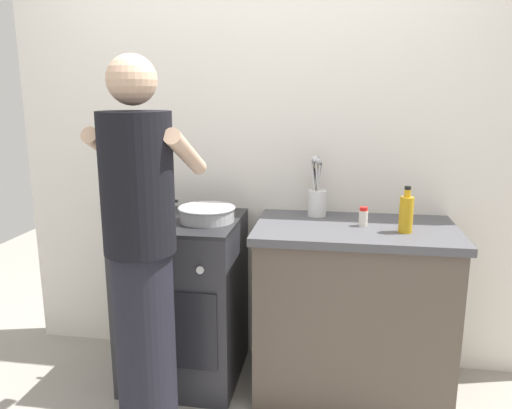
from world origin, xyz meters
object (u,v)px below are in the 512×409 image
object	(u,v)px
oil_bottle	(406,213)
person	(142,260)
pot	(154,209)
stove_range	(185,299)
mixing_bowl	(207,213)
spice_bottle	(363,217)
utensil_crock	(317,197)

from	to	relation	value
oil_bottle	person	xyz separation A→B (m)	(-1.13, -0.47, -0.13)
person	pot	bearing A→B (deg)	104.63
pot	person	bearing A→B (deg)	-75.37
stove_range	person	xyz separation A→B (m)	(-0.01, -0.54, 0.41)
mixing_bowl	person	distance (m)	0.56
pot	spice_bottle	size ratio (longest dim) A/B	2.74
mixing_bowl	utensil_crock	distance (m)	0.60
stove_range	utensil_crock	distance (m)	0.91
stove_range	utensil_crock	size ratio (longest dim) A/B	2.77
pot	mixing_bowl	bearing A→B (deg)	3.97
stove_range	oil_bottle	world-z (taller)	oil_bottle
mixing_bowl	spice_bottle	size ratio (longest dim) A/B	3.07
utensil_crock	person	xyz separation A→B (m)	(-0.70, -0.74, -0.14)
mixing_bowl	oil_bottle	xyz separation A→B (m)	(0.99, -0.06, 0.05)
mixing_bowl	person	bearing A→B (deg)	-105.53
stove_range	mixing_bowl	distance (m)	0.51
person	stove_range	bearing A→B (deg)	89.26
stove_range	oil_bottle	xyz separation A→B (m)	(1.13, -0.07, 0.54)
mixing_bowl	utensil_crock	bearing A→B (deg)	20.35
stove_range	utensil_crock	xyz separation A→B (m)	(0.70, 0.19, 0.55)
stove_range	mixing_bowl	bearing A→B (deg)	-6.47
mixing_bowl	oil_bottle	distance (m)	0.99
pot	mixing_bowl	size ratio (longest dim) A/B	0.89
pot	oil_bottle	world-z (taller)	oil_bottle
stove_range	utensil_crock	bearing A→B (deg)	15.31
stove_range	oil_bottle	bearing A→B (deg)	-3.72
utensil_crock	spice_bottle	size ratio (longest dim) A/B	3.35
spice_bottle	person	xyz separation A→B (m)	(-0.94, -0.56, -0.09)
stove_range	spice_bottle	bearing A→B (deg)	0.73
stove_range	utensil_crock	world-z (taller)	utensil_crock
utensil_crock	pot	bearing A→B (deg)	-164.88
stove_range	person	distance (m)	0.68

